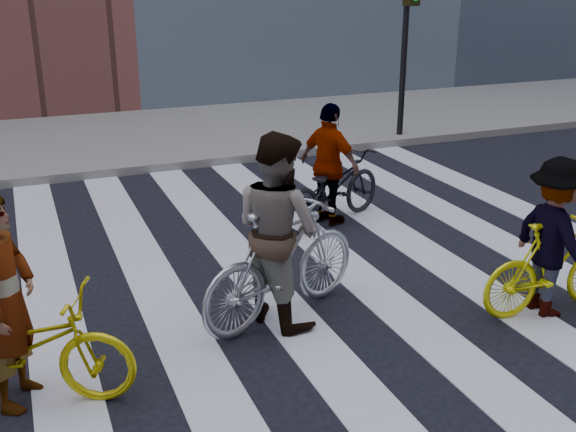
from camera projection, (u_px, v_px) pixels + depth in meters
ground at (312, 281)px, 7.57m from camera, size 100.00×100.00×0.00m
sidewalk_far at (165, 135)px, 14.06m from camera, size 100.00×5.00×0.15m
zebra_crosswalk at (312, 281)px, 7.57m from camera, size 8.25×10.00×0.01m
traffic_signal at (408, 27)px, 12.99m from camera, size 0.22×0.42×3.33m
bike_yellow_left at (21, 346)px, 5.33m from camera, size 1.93×1.31×0.96m
bike_silver_mid at (282, 262)px, 6.59m from camera, size 2.06×1.25×1.20m
bike_yellow_right at (554, 267)px, 6.75m from camera, size 1.67×0.55×0.99m
bike_dark_rear at (332, 188)px, 9.18m from camera, size 2.00×1.37×1.00m
rider_left at (7, 301)px, 5.18m from camera, size 0.65×0.76×1.78m
rider_mid at (277, 229)px, 6.45m from camera, size 1.01×1.13×1.91m
rider_right at (555, 238)px, 6.62m from camera, size 0.65×1.08×1.62m
rider_rear at (330, 165)px, 9.05m from camera, size 0.77×1.06×1.67m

